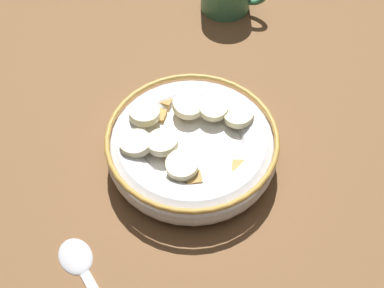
# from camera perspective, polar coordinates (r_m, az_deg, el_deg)

# --- Properties ---
(ground_plane) EXTENTS (1.27, 1.27, 0.02)m
(ground_plane) POSITION_cam_1_polar(r_m,az_deg,el_deg) (0.61, -0.00, -2.26)
(ground_plane) COLOR brown
(cereal_bowl) EXTENTS (0.20, 0.20, 0.06)m
(cereal_bowl) POSITION_cam_1_polar(r_m,az_deg,el_deg) (0.58, -0.05, -0.21)
(cereal_bowl) COLOR silver
(cereal_bowl) RESTS_ON ground_plane
(spoon) EXTENTS (0.15, 0.11, 0.01)m
(spoon) POSITION_cam_1_polar(r_m,az_deg,el_deg) (0.54, -11.90, -13.85)
(spoon) COLOR #B7B7BC
(spoon) RESTS_ON ground_plane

